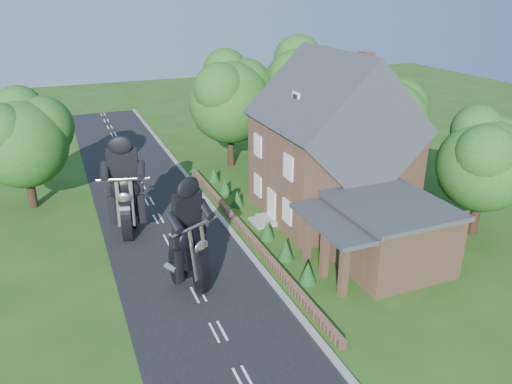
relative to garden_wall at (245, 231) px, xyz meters
name	(u,v)px	position (x,y,z in m)	size (l,w,h in m)	color
ground	(198,294)	(-4.30, -5.00, -0.20)	(120.00, 120.00, 0.00)	#234814
road	(198,294)	(-4.30, -5.00, -0.19)	(7.00, 80.00, 0.02)	black
kerb	(269,278)	(-0.65, -5.00, -0.14)	(0.30, 80.00, 0.12)	gray
garden_wall	(245,231)	(0.00, 0.00, 0.00)	(0.30, 22.00, 0.40)	brown
house	(332,147)	(6.19, 1.00, 4.14)	(9.54, 8.64, 10.24)	brown
annex	(385,232)	(5.57, -5.80, 1.57)	(7.05, 5.94, 3.44)	brown
tree_annex_side	(489,157)	(12.83, -4.90, 4.49)	(5.64, 5.20, 7.48)	black
tree_house_right	(390,116)	(12.35, 3.62, 4.99)	(6.51, 6.00, 8.40)	black
tree_behind_house	(309,85)	(9.88, 11.14, 6.03)	(7.81, 7.20, 10.08)	black
tree_behind_left	(235,94)	(3.86, 12.13, 5.53)	(6.94, 6.40, 9.16)	black
tree_far_road	(28,135)	(-11.16, 9.11, 4.64)	(6.08, 5.60, 7.84)	black
shrub_a	(308,272)	(1.00, -6.00, 0.35)	(0.90, 0.90, 1.10)	#123B15
shrub_b	(286,249)	(1.00, -3.50, 0.35)	(0.90, 0.90, 1.10)	#123B15
shrub_c	(267,230)	(1.00, -1.00, 0.35)	(0.90, 0.90, 1.10)	#123B15
shrub_d	(237,198)	(1.00, 4.00, 0.35)	(0.90, 0.90, 1.10)	#123B15
shrub_e	(225,186)	(1.00, 6.50, 0.35)	(0.90, 0.90, 1.10)	#123B15
shrub_f	(214,174)	(1.00, 9.00, 0.35)	(0.90, 0.90, 1.10)	#123B15
motorcycle_lead	(190,273)	(-4.48, -4.35, 0.67)	(0.47, 1.87, 1.74)	black
motorcycle_follow	(129,221)	(-6.28, 2.51, 0.71)	(0.49, 1.95, 1.82)	black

